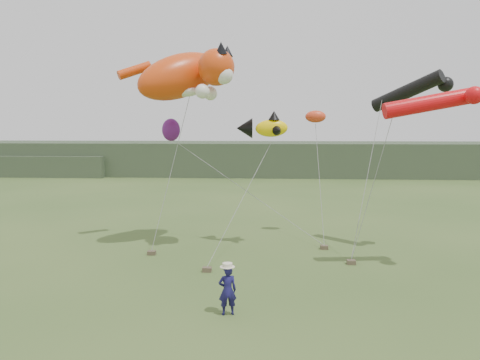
# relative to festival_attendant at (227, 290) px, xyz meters

# --- Properties ---
(ground) EXTENTS (120.00, 120.00, 0.00)m
(ground) POSITION_rel_festival_attendant_xyz_m (-0.88, 0.52, -0.79)
(ground) COLOR #385123
(ground) RESTS_ON ground
(headland) EXTENTS (90.00, 13.00, 4.00)m
(headland) POSITION_rel_festival_attendant_xyz_m (-3.99, 45.21, 1.14)
(headland) COLOR #2D3D28
(headland) RESTS_ON ground
(festival_attendant) EXTENTS (0.65, 0.51, 1.57)m
(festival_attendant) POSITION_rel_festival_attendant_xyz_m (0.00, 0.00, 0.00)
(festival_attendant) COLOR #18144E
(festival_attendant) RESTS_ON ground
(sandbag_anchors) EXTENTS (15.20, 5.94, 0.19)m
(sandbag_anchors) POSITION_rel_festival_attendant_xyz_m (-1.36, 5.53, -0.69)
(sandbag_anchors) COLOR brown
(sandbag_anchors) RESTS_ON ground
(cat_kite) EXTENTS (6.02, 4.71, 3.35)m
(cat_kite) POSITION_rel_festival_attendant_xyz_m (-2.68, 8.28, 7.55)
(cat_kite) COLOR red
(cat_kite) RESTS_ON ground
(fish_kite) EXTENTS (2.57, 1.73, 1.33)m
(fish_kite) POSITION_rel_festival_attendant_xyz_m (0.83, 8.66, 5.07)
(fish_kite) COLOR yellow
(fish_kite) RESTS_ON ground
(tube_kites) EXTENTS (3.78, 5.67, 2.24)m
(tube_kites) POSITION_rel_festival_attendant_xyz_m (7.81, 6.67, 6.42)
(tube_kites) COLOR black
(tube_kites) RESTS_ON ground
(misc_kites) EXTENTS (8.64, 1.67, 1.61)m
(misc_kites) POSITION_rel_festival_attendant_xyz_m (-1.06, 10.68, 5.22)
(misc_kites) COLOR red
(misc_kites) RESTS_ON ground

